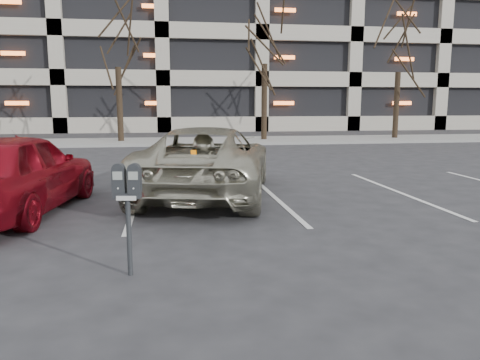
% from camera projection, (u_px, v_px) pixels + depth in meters
% --- Properties ---
extents(ground, '(140.00, 140.00, 0.00)m').
position_uv_depth(ground, '(218.00, 228.00, 7.30)').
color(ground, '#28282B').
rests_on(ground, ground).
extents(sidewalk, '(80.00, 4.00, 0.12)m').
position_uv_depth(sidewalk, '(184.00, 141.00, 22.90)').
color(sidewalk, gray).
rests_on(sidewalk, ground).
extents(stall_lines, '(16.90, 5.20, 0.00)m').
position_uv_depth(stall_lines, '(136.00, 200.00, 9.34)').
color(stall_lines, silver).
rests_on(stall_lines, ground).
extents(parking_garage, '(52.00, 20.00, 19.00)m').
position_uv_depth(parking_garage, '(314.00, 17.00, 40.57)').
color(parking_garage, black).
rests_on(parking_garage, ground).
extents(tree_b, '(3.50, 3.50, 7.95)m').
position_uv_depth(tree_b, '(116.00, 19.00, 21.52)').
color(tree_b, black).
rests_on(tree_b, ground).
extents(tree_c, '(3.73, 3.73, 8.47)m').
position_uv_depth(tree_c, '(265.00, 15.00, 22.50)').
color(tree_c, black).
rests_on(tree_c, ground).
extents(tree_d, '(3.40, 3.40, 7.73)m').
position_uv_depth(tree_d, '(400.00, 29.00, 23.63)').
color(tree_d, black).
rests_on(tree_d, ground).
extents(parking_meter, '(0.34, 0.17, 1.25)m').
position_uv_depth(parking_meter, '(127.00, 192.00, 5.15)').
color(parking_meter, black).
rests_on(parking_meter, ground).
extents(suv_silver, '(3.51, 5.60, 1.45)m').
position_uv_depth(suv_silver, '(207.00, 161.00, 9.79)').
color(suv_silver, '#B1AD96').
rests_on(suv_silver, ground).
extents(car_red, '(2.36, 4.51, 1.47)m').
position_uv_depth(car_red, '(14.00, 173.00, 8.10)').
color(car_red, maroon).
rests_on(car_red, ground).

